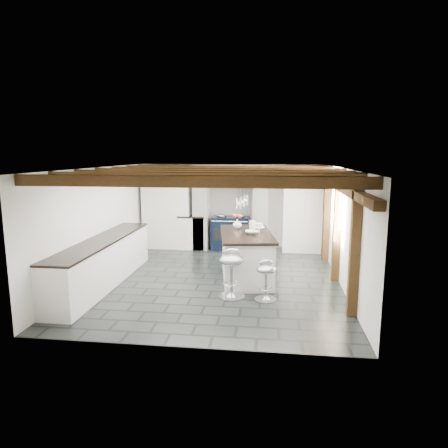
# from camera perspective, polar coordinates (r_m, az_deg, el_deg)

# --- Properties ---
(ground) EXTENTS (6.00, 6.00, 0.00)m
(ground) POSITION_cam_1_polar(r_m,az_deg,el_deg) (8.40, -1.02, -7.87)
(ground) COLOR black
(ground) RESTS_ON ground
(room_shell) EXTENTS (6.00, 6.03, 6.00)m
(room_shell) POSITION_cam_1_polar(r_m,az_deg,el_deg) (9.61, -3.46, 0.94)
(room_shell) COLOR silver
(room_shell) RESTS_ON ground
(range_cooker) EXTENTS (1.00, 0.63, 0.99)m
(range_cooker) POSITION_cam_1_polar(r_m,az_deg,el_deg) (10.86, 0.94, -1.20)
(range_cooker) COLOR black
(range_cooker) RESTS_ON ground
(kitchen_island) EXTENTS (1.31, 2.09, 1.29)m
(kitchen_island) POSITION_cam_1_polar(r_m,az_deg,el_deg) (8.34, 3.18, -4.46)
(kitchen_island) COLOR white
(kitchen_island) RESTS_ON ground
(bar_stool_near) EXTENTS (0.47, 0.47, 0.73)m
(bar_stool_near) POSITION_cam_1_polar(r_m,az_deg,el_deg) (7.14, 5.98, -7.34)
(bar_stool_near) COLOR silver
(bar_stool_near) RESTS_ON ground
(bar_stool_far) EXTENTS (0.50, 0.50, 0.90)m
(bar_stool_far) POSITION_cam_1_polar(r_m,az_deg,el_deg) (7.22, 1.08, -6.25)
(bar_stool_far) COLOR silver
(bar_stool_far) RESTS_ON ground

